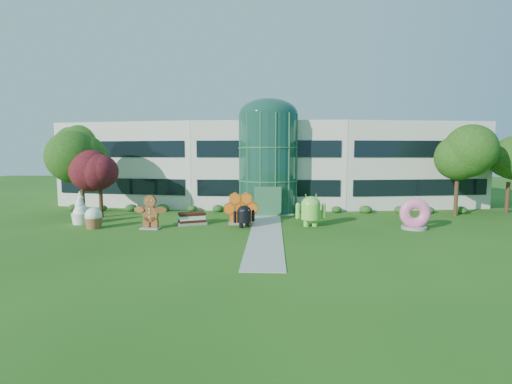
# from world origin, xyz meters

# --- Properties ---
(ground) EXTENTS (140.00, 140.00, 0.00)m
(ground) POSITION_xyz_m (0.00, 0.00, 0.00)
(ground) COLOR #215114
(ground) RESTS_ON ground
(building) EXTENTS (46.00, 15.00, 9.30)m
(building) POSITION_xyz_m (0.00, 18.00, 4.65)
(building) COLOR beige
(building) RESTS_ON ground
(atrium) EXTENTS (6.00, 6.00, 9.80)m
(atrium) POSITION_xyz_m (0.00, 12.00, 4.90)
(atrium) COLOR #194738
(atrium) RESTS_ON ground
(walkway) EXTENTS (2.40, 20.00, 0.04)m
(walkway) POSITION_xyz_m (0.00, 2.00, 0.02)
(walkway) COLOR #9E9E93
(walkway) RESTS_ON ground
(tree_red) EXTENTS (4.00, 4.00, 6.00)m
(tree_red) POSITION_xyz_m (-15.50, 7.50, 3.00)
(tree_red) COLOR #3F0C14
(tree_red) RESTS_ON ground
(trees_backdrop) EXTENTS (52.00, 8.00, 8.40)m
(trees_backdrop) POSITION_xyz_m (0.00, 13.00, 4.20)
(trees_backdrop) COLOR #1C4010
(trees_backdrop) RESTS_ON ground
(android_green) EXTENTS (2.72, 1.94, 2.91)m
(android_green) POSITION_xyz_m (3.59, 4.07, 1.46)
(android_green) COLOR #72CD41
(android_green) RESTS_ON ground
(android_black) EXTENTS (2.19, 1.85, 2.11)m
(android_black) POSITION_xyz_m (-1.80, 3.32, 1.05)
(android_black) COLOR black
(android_black) RESTS_ON ground
(donut) EXTENTS (2.49, 1.43, 2.46)m
(donut) POSITION_xyz_m (11.65, 3.35, 1.23)
(donut) COLOR #E657A0
(donut) RESTS_ON ground
(gingerbread) EXTENTS (3.02, 1.38, 2.71)m
(gingerbread) POSITION_xyz_m (-9.16, 2.50, 1.35)
(gingerbread) COLOR brown
(gingerbread) RESTS_ON ground
(ice_cream_sandwich) EXTENTS (2.61, 2.00, 1.04)m
(ice_cream_sandwich) POSITION_xyz_m (-6.27, 4.34, 0.52)
(ice_cream_sandwich) COLOR black
(ice_cream_sandwich) RESTS_ON ground
(honeycomb) EXTENTS (3.21, 1.48, 2.43)m
(honeycomb) POSITION_xyz_m (-2.19, 4.82, 1.21)
(honeycomb) COLOR orange
(honeycomb) RESTS_ON ground
(froyo) EXTENTS (1.81, 1.81, 2.76)m
(froyo) POSITION_xyz_m (-15.74, 4.23, 1.38)
(froyo) COLOR white
(froyo) RESTS_ON ground
(cupcake) EXTENTS (1.73, 1.73, 1.68)m
(cupcake) POSITION_xyz_m (-13.73, 2.41, 0.84)
(cupcake) COLOR white
(cupcake) RESTS_ON ground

